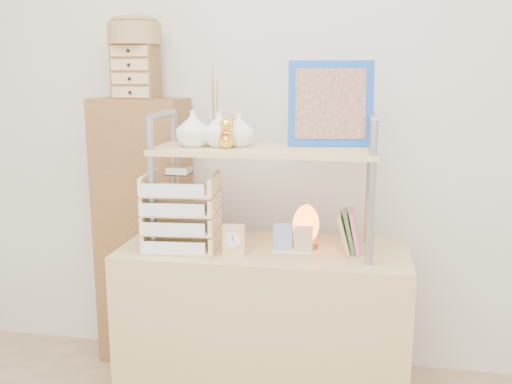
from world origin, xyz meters
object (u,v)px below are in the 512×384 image
Objects in this scene: letter_tray at (181,216)px; salt_lamp at (306,225)px; desk at (264,330)px; cabinet at (144,233)px.

letter_tray is 0.52m from salt_lamp.
desk is 0.62m from letter_tray.
cabinet reaches higher than salt_lamp.
cabinet reaches higher than letter_tray.
salt_lamp is (0.51, 0.10, -0.05)m from letter_tray.
cabinet is 0.92m from salt_lamp.
desk is at bearing -167.05° from salt_lamp.
desk is 0.50m from salt_lamp.
salt_lamp reaches higher than desk.
cabinet is 7.40× the size of salt_lamp.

